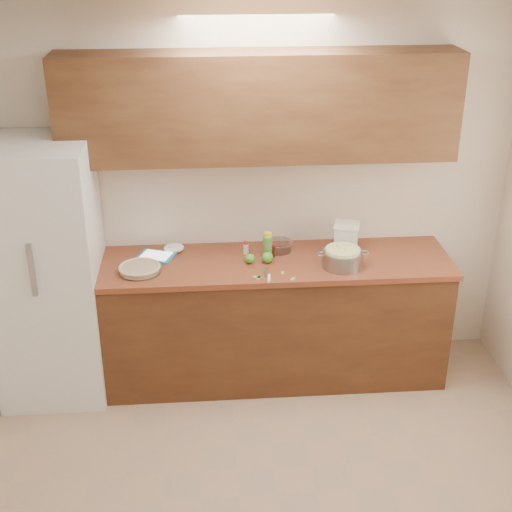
{
  "coord_description": "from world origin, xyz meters",
  "views": [
    {
      "loc": [
        -0.38,
        -2.93,
        3.04
      ],
      "look_at": [
        -0.03,
        1.43,
        0.98
      ],
      "focal_mm": 50.0,
      "sensor_mm": 36.0,
      "label": 1
    }
  ],
  "objects": [
    {
      "name": "lemon_bottle",
      "position": [
        0.06,
        1.54,
        1.01
      ],
      "size": [
        0.07,
        0.07,
        0.18
      ],
      "rotation": [
        0.0,
        0.0,
        0.31
      ],
      "color": "#4C8C38",
      "rests_on": "counter_run"
    },
    {
      "name": "flour_canister",
      "position": [
        0.61,
        1.58,
        1.03
      ],
      "size": [
        0.21,
        0.21,
        0.21
      ],
      "rotation": [
        0.0,
        0.0,
        -0.26
      ],
      "color": "silver",
      "rests_on": "counter_run"
    },
    {
      "name": "tablet",
      "position": [
        -0.72,
        1.59,
        0.93
      ],
      "size": [
        0.29,
        0.26,
        0.02
      ],
      "rotation": [
        0.0,
        0.0,
        -0.37
      ],
      "color": "teal",
      "rests_on": "counter_run"
    },
    {
      "name": "peel_b",
      "position": [
        -0.06,
        1.24,
        0.92
      ],
      "size": [
        0.04,
        0.03,
        0.0
      ],
      "primitive_type": "cube",
      "rotation": [
        0.0,
        0.0,
        0.74
      ],
      "color": "#81B156",
      "rests_on": "counter_run"
    },
    {
      "name": "vanilla_bottle",
      "position": [
        0.09,
        1.54,
        0.96
      ],
      "size": [
        0.03,
        0.03,
        0.09
      ],
      "rotation": [
        0.0,
        0.0,
        -0.41
      ],
      "color": "black",
      "rests_on": "counter_run"
    },
    {
      "name": "peel_c",
      "position": [
        0.13,
        1.27,
        0.92
      ],
      "size": [
        0.02,
        0.04,
        0.0
      ],
      "primitive_type": "cube",
      "rotation": [
        0.0,
        0.0,
        1.56
      ],
      "color": "#81B156",
      "rests_on": "counter_run"
    },
    {
      "name": "peel_e",
      "position": [
        -0.04,
        1.22,
        0.92
      ],
      "size": [
        0.04,
        0.03,
        0.0
      ],
      "primitive_type": "cube",
      "rotation": [
        0.0,
        0.0,
        -0.3
      ],
      "color": "#81B156",
      "rests_on": "counter_run"
    },
    {
      "name": "mixing_bowl",
      "position": [
        0.14,
        1.63,
        0.96
      ],
      "size": [
        0.2,
        0.2,
        0.07
      ],
      "rotation": [
        0.0,
        0.0,
        0.07
      ],
      "color": "silver",
      "rests_on": "counter_run"
    },
    {
      "name": "colander",
      "position": [
        0.54,
        1.34,
        0.98
      ],
      "size": [
        0.36,
        0.27,
        0.13
      ],
      "rotation": [
        0.0,
        0.0,
        0.2
      ],
      "color": "gray",
      "rests_on": "counter_run"
    },
    {
      "name": "paring_knife",
      "position": [
        0.03,
        1.2,
        0.93
      ],
      "size": [
        0.04,
        0.21,
        0.02
      ],
      "rotation": [
        0.0,
        0.0,
        -0.12
      ],
      "color": "gray",
      "rests_on": "counter_run"
    },
    {
      "name": "apple_center",
      "position": [
        0.05,
        1.44,
        0.96
      ],
      "size": [
        0.08,
        0.08,
        0.09
      ],
      "color": "green",
      "rests_on": "counter_run"
    },
    {
      "name": "fridge",
      "position": [
        -1.44,
        1.44,
        0.9
      ],
      "size": [
        0.7,
        0.7,
        1.8
      ],
      "primitive_type": "cube",
      "color": "silver",
      "rests_on": "ground"
    },
    {
      "name": "cinnamon_shaker",
      "position": [
        -0.09,
        1.59,
        0.96
      ],
      "size": [
        0.04,
        0.04,
        0.09
      ],
      "rotation": [
        0.0,
        0.0,
        -0.09
      ],
      "color": "beige",
      "rests_on": "counter_run"
    },
    {
      "name": "peel_a",
      "position": [
        -0.03,
        1.21,
        0.92
      ],
      "size": [
        0.04,
        0.05,
        0.0
      ],
      "primitive_type": "cube",
      "rotation": [
        0.0,
        0.0,
        1.19
      ],
      "color": "#81B156",
      "rests_on": "counter_run"
    },
    {
      "name": "pie",
      "position": [
        -0.82,
        1.36,
        0.94
      ],
      "size": [
        0.29,
        0.29,
        0.05
      ],
      "rotation": [
        0.0,
        0.0,
        0.27
      ],
      "color": "silver",
      "rests_on": "counter_run"
    },
    {
      "name": "peel_f",
      "position": [
        0.19,
        1.18,
        0.92
      ],
      "size": [
        0.04,
        0.05,
        0.0
      ],
      "primitive_type": "cube",
      "rotation": [
        0.0,
        0.0,
        -2.07
      ],
      "color": "#81B156",
      "rests_on": "counter_run"
    },
    {
      "name": "paper_towel",
      "position": [
        -0.6,
        1.67,
        0.95
      ],
      "size": [
        0.17,
        0.15,
        0.06
      ],
      "primitive_type": "ellipsoid",
      "rotation": [
        0.0,
        0.0,
        0.22
      ],
      "color": "white",
      "rests_on": "counter_run"
    },
    {
      "name": "peel_d",
      "position": [
        -0.03,
        1.23,
        0.92
      ],
      "size": [
        0.05,
        0.04,
        0.0
      ],
      "primitive_type": "cube",
      "rotation": [
        0.0,
        0.0,
        -0.6
      ],
      "color": "#81B156",
      "rests_on": "counter_run"
    },
    {
      "name": "apple_left",
      "position": [
        -0.08,
        1.44,
        0.95
      ],
      "size": [
        0.07,
        0.07,
        0.08
      ],
      "color": "green",
      "rests_on": "counter_run"
    },
    {
      "name": "upper_cabinets",
      "position": [
        0.0,
        1.63,
        1.95
      ],
      "size": [
        2.6,
        0.34,
        0.7
      ],
      "primitive_type": "cube",
      "color": "brown",
      "rests_on": "room_shell"
    },
    {
      "name": "counter_run",
      "position": [
        0.0,
        1.48,
        0.46
      ],
      "size": [
        2.64,
        0.68,
        0.92
      ],
      "color": "#583118",
      "rests_on": "ground"
    },
    {
      "name": "room_shell",
      "position": [
        0.0,
        0.0,
        1.3
      ],
      "size": [
        3.6,
        3.6,
        3.6
      ],
      "color": "#A08367",
      "rests_on": "ground"
    }
  ]
}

